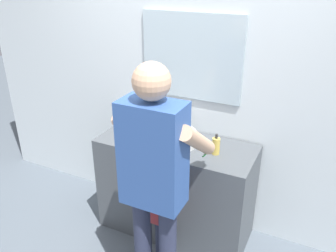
{
  "coord_description": "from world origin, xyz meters",
  "views": [
    {
      "loc": [
        1.04,
        -1.97,
        2.17
      ],
      "look_at": [
        0.0,
        0.15,
        1.08
      ],
      "focal_mm": 37.15,
      "sensor_mm": 36.0,
      "label": 1
    }
  ],
  "objects_px": {
    "toothbrush_cup": "(133,129)",
    "child_toddler": "(153,205)",
    "adult_parent": "(155,169)",
    "soap_bottle": "(216,146)"
  },
  "relations": [
    {
      "from": "soap_bottle",
      "to": "adult_parent",
      "type": "xyz_separation_m",
      "value": [
        -0.2,
        -0.61,
        0.09
      ]
    },
    {
      "from": "soap_bottle",
      "to": "adult_parent",
      "type": "distance_m",
      "value": 0.65
    },
    {
      "from": "child_toddler",
      "to": "adult_parent",
      "type": "xyz_separation_m",
      "value": [
        0.15,
        -0.24,
        0.49
      ]
    },
    {
      "from": "child_toddler",
      "to": "toothbrush_cup",
      "type": "bearing_deg",
      "value": 135.67
    },
    {
      "from": "toothbrush_cup",
      "to": "soap_bottle",
      "type": "height_order",
      "value": "toothbrush_cup"
    },
    {
      "from": "toothbrush_cup",
      "to": "adult_parent",
      "type": "relative_size",
      "value": 0.12
    },
    {
      "from": "toothbrush_cup",
      "to": "child_toddler",
      "type": "height_order",
      "value": "toothbrush_cup"
    },
    {
      "from": "toothbrush_cup",
      "to": "child_toddler",
      "type": "bearing_deg",
      "value": -44.33
    },
    {
      "from": "toothbrush_cup",
      "to": "child_toddler",
      "type": "xyz_separation_m",
      "value": [
        0.39,
        -0.38,
        -0.39
      ]
    },
    {
      "from": "toothbrush_cup",
      "to": "child_toddler",
      "type": "distance_m",
      "value": 0.67
    }
  ]
}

